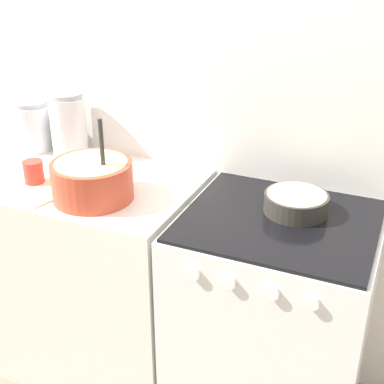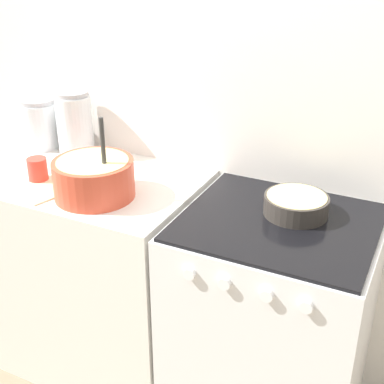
# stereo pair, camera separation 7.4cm
# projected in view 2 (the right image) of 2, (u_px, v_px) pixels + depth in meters

# --- Properties ---
(wall_back) EXTENTS (4.88, 0.05, 2.40)m
(wall_back) POSITION_uv_depth(u_px,v_px,m) (223.00, 94.00, 2.06)
(wall_back) COLOR white
(wall_back) RESTS_ON ground_plane
(countertop_cabinet) EXTENTS (0.94, 0.60, 0.89)m
(countertop_cabinet) POSITION_uv_depth(u_px,v_px,m) (90.00, 270.00, 2.31)
(countertop_cabinet) COLOR silver
(countertop_cabinet) RESTS_ON ground_plane
(stove) EXTENTS (0.67, 0.61, 0.89)m
(stove) POSITION_uv_depth(u_px,v_px,m) (271.00, 325.00, 1.99)
(stove) COLOR silver
(stove) RESTS_ON ground_plane
(mixing_bowl) EXTENTS (0.29, 0.29, 0.31)m
(mixing_bowl) POSITION_uv_depth(u_px,v_px,m) (94.00, 176.00, 1.93)
(mixing_bowl) COLOR #D84C33
(mixing_bowl) RESTS_ON countertop_cabinet
(baking_pan) EXTENTS (0.22, 0.22, 0.07)m
(baking_pan) POSITION_uv_depth(u_px,v_px,m) (296.00, 204.00, 1.82)
(baking_pan) COLOR #38332D
(baking_pan) RESTS_ON stove
(storage_jar_left) EXTENTS (0.16, 0.16, 0.22)m
(storage_jar_left) POSITION_uv_depth(u_px,v_px,m) (40.00, 127.00, 2.38)
(storage_jar_left) COLOR silver
(storage_jar_left) RESTS_ON countertop_cabinet
(storage_jar_middle) EXTENTS (0.15, 0.15, 0.28)m
(storage_jar_middle) POSITION_uv_depth(u_px,v_px,m) (75.00, 128.00, 2.29)
(storage_jar_middle) COLOR silver
(storage_jar_middle) RESTS_ON countertop_cabinet
(tin_can) EXTENTS (0.08, 0.08, 0.09)m
(tin_can) POSITION_uv_depth(u_px,v_px,m) (38.00, 170.00, 2.06)
(tin_can) COLOR #CC3F33
(tin_can) RESTS_ON countertop_cabinet
(recipe_page) EXTENTS (0.25, 0.32, 0.01)m
(recipe_page) POSITION_uv_depth(u_px,v_px,m) (53.00, 186.00, 2.03)
(recipe_page) COLOR beige
(recipe_page) RESTS_ON countertop_cabinet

